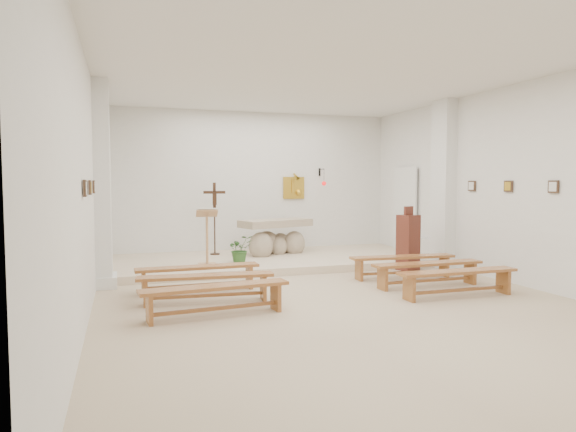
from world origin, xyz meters
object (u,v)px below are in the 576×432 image
object	(u,v)px
lectern	(207,237)
bench_left_second	(206,282)
bench_right_front	(403,261)
bench_right_second	(428,268)
donation_pedestal	(408,242)
bench_left_third	(216,293)
bench_left_front	(198,272)
crucifix_stand	(215,213)
altar	(275,239)
bench_right_third	(458,277)

from	to	relation	value
lectern	bench_left_second	bearing A→B (deg)	-93.91
bench_right_front	bench_right_second	bearing A→B (deg)	-85.74
donation_pedestal	bench_right_front	distance (m)	0.96
bench_left_third	bench_left_second	bearing A→B (deg)	84.11
bench_left_front	bench_left_second	xyz separation A→B (m)	(0.00, -0.83, 0.00)
bench_left_front	bench_right_front	distance (m)	3.80
crucifix_stand	bench_left_front	distance (m)	3.35
bench_left_second	lectern	bearing A→B (deg)	85.35
altar	bench_left_second	distance (m)	4.25
bench_right_front	bench_left_third	world-z (taller)	same
crucifix_stand	bench_left_second	distance (m)	4.14
bench_left_front	bench_left_third	distance (m)	1.66
altar	bench_left_third	xyz separation A→B (m)	(-2.15, -4.49, -0.16)
bench_left_second	bench_right_third	bearing A→B (deg)	-7.54
crucifix_stand	bench_left_second	bearing A→B (deg)	-99.39
altar	bench_right_third	xyz separation A→B (m)	(1.64, -4.49, -0.16)
crucifix_stand	altar	bearing A→B (deg)	-11.06
altar	bench_right_second	distance (m)	4.02
crucifix_stand	bench_left_third	bearing A→B (deg)	-97.42
lectern	bench_right_second	bearing A→B (deg)	-30.68
bench_right_front	lectern	bearing A→B (deg)	158.29
altar	crucifix_stand	bearing A→B (deg)	148.02
crucifix_stand	bench_left_third	world-z (taller)	crucifix_stand
bench_right_second	bench_left_second	bearing A→B (deg)	179.96
donation_pedestal	bench_left_second	distance (m)	4.64
bench_left_second	bench_right_second	distance (m)	3.80
bench_left_front	bench_right_third	xyz separation A→B (m)	(3.80, -1.66, 0.00)
crucifix_stand	bench_left_front	bearing A→B (deg)	-102.34
bench_left_front	bench_right_front	bearing A→B (deg)	-1.36
crucifix_stand	bench_left_third	xyz separation A→B (m)	(-0.82, -4.81, -0.78)
donation_pedestal	bench_left_front	bearing A→B (deg)	172.72
bench_right_front	bench_left_second	distance (m)	3.89
lectern	bench_right_third	world-z (taller)	lectern
altar	bench_right_third	size ratio (longest dim) A/B	0.90
crucifix_stand	bench_right_second	xyz separation A→B (m)	(2.97, -3.98, -0.78)
donation_pedestal	bench_left_third	distance (m)	4.98
bench_left_front	bench_right_third	world-z (taller)	same
crucifix_stand	bench_left_second	world-z (taller)	crucifix_stand
altar	donation_pedestal	size ratio (longest dim) A/B	1.38
lectern	bench_left_front	distance (m)	1.74
altar	bench_right_front	world-z (taller)	altar
bench_left_front	bench_left_second	world-z (taller)	same
donation_pedestal	bench_right_front	size ratio (longest dim) A/B	0.65
bench_left_front	bench_right_front	xyz separation A→B (m)	(3.80, 0.00, 0.00)
donation_pedestal	bench_right_third	size ratio (longest dim) A/B	0.65
lectern	bench_right_second	distance (m)	4.21
lectern	bench_right_third	xyz separation A→B (m)	(3.38, -3.31, -0.40)
bench_right_second	bench_left_third	bearing A→B (deg)	-167.71
bench_left_second	donation_pedestal	bearing A→B (deg)	24.59
lectern	bench_left_second	world-z (taller)	lectern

